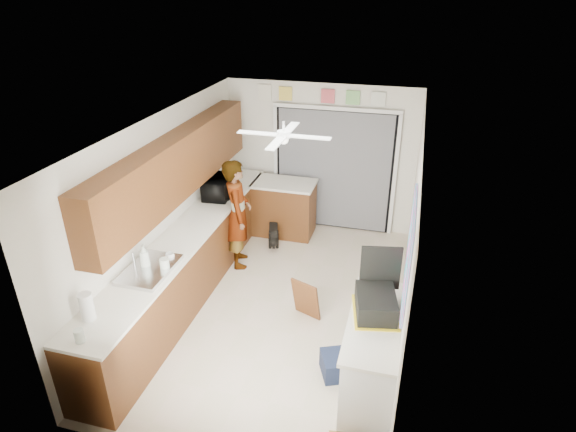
# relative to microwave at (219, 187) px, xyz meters

# --- Properties ---
(floor) EXTENTS (5.00, 5.00, 0.00)m
(floor) POSITION_rel_microwave_xyz_m (1.31, -1.18, -1.10)
(floor) COLOR beige
(floor) RESTS_ON ground
(ceiling) EXTENTS (5.00, 5.00, 0.00)m
(ceiling) POSITION_rel_microwave_xyz_m (1.31, -1.18, 1.40)
(ceiling) COLOR white
(ceiling) RESTS_ON ground
(wall_back) EXTENTS (3.20, 0.00, 3.20)m
(wall_back) POSITION_rel_microwave_xyz_m (1.31, 1.32, 0.15)
(wall_back) COLOR white
(wall_back) RESTS_ON ground
(wall_front) EXTENTS (3.20, 0.00, 3.20)m
(wall_front) POSITION_rel_microwave_xyz_m (1.31, -3.68, 0.15)
(wall_front) COLOR white
(wall_front) RESTS_ON ground
(wall_left) EXTENTS (0.00, 5.00, 5.00)m
(wall_left) POSITION_rel_microwave_xyz_m (-0.29, -1.18, 0.15)
(wall_left) COLOR white
(wall_left) RESTS_ON ground
(wall_right) EXTENTS (0.00, 5.00, 5.00)m
(wall_right) POSITION_rel_microwave_xyz_m (2.91, -1.18, 0.15)
(wall_right) COLOR white
(wall_right) RESTS_ON ground
(left_base_cabinets) EXTENTS (0.60, 4.80, 0.90)m
(left_base_cabinets) POSITION_rel_microwave_xyz_m (0.01, -1.18, -0.65)
(left_base_cabinets) COLOR #5E3216
(left_base_cabinets) RESTS_ON floor
(left_countertop) EXTENTS (0.62, 4.80, 0.04)m
(left_countertop) POSITION_rel_microwave_xyz_m (0.02, -1.18, -0.18)
(left_countertop) COLOR white
(left_countertop) RESTS_ON left_base_cabinets
(upper_cabinets) EXTENTS (0.32, 4.00, 0.80)m
(upper_cabinets) POSITION_rel_microwave_xyz_m (-0.13, -0.98, 0.70)
(upper_cabinets) COLOR #5E3216
(upper_cabinets) RESTS_ON wall_left
(sink_basin) EXTENTS (0.50, 0.76, 0.06)m
(sink_basin) POSITION_rel_microwave_xyz_m (0.02, -2.18, -0.14)
(sink_basin) COLOR silver
(sink_basin) RESTS_ON left_countertop
(faucet) EXTENTS (0.03, 0.03, 0.22)m
(faucet) POSITION_rel_microwave_xyz_m (-0.17, -2.18, -0.05)
(faucet) COLOR silver
(faucet) RESTS_ON left_countertop
(peninsula_base) EXTENTS (1.00, 0.60, 0.90)m
(peninsula_base) POSITION_rel_microwave_xyz_m (0.81, 0.82, -0.65)
(peninsula_base) COLOR #5E3216
(peninsula_base) RESTS_ON floor
(peninsula_top) EXTENTS (1.04, 0.64, 0.04)m
(peninsula_top) POSITION_rel_microwave_xyz_m (0.81, 0.82, -0.18)
(peninsula_top) COLOR white
(peninsula_top) RESTS_ON peninsula_base
(back_opening_recess) EXTENTS (2.00, 0.06, 2.10)m
(back_opening_recess) POSITION_rel_microwave_xyz_m (1.56, 1.29, -0.05)
(back_opening_recess) COLOR black
(back_opening_recess) RESTS_ON wall_back
(curtain_panel) EXTENTS (1.90, 0.03, 2.05)m
(curtain_panel) POSITION_rel_microwave_xyz_m (1.56, 1.25, -0.05)
(curtain_panel) COLOR gray
(curtain_panel) RESTS_ON wall_back
(door_trim_left) EXTENTS (0.06, 0.04, 2.10)m
(door_trim_left) POSITION_rel_microwave_xyz_m (0.54, 1.26, -0.05)
(door_trim_left) COLOR white
(door_trim_left) RESTS_ON wall_back
(door_trim_right) EXTENTS (0.06, 0.04, 2.10)m
(door_trim_right) POSITION_rel_microwave_xyz_m (2.58, 1.26, -0.05)
(door_trim_right) COLOR white
(door_trim_right) RESTS_ON wall_back
(door_trim_head) EXTENTS (2.10, 0.04, 0.06)m
(door_trim_head) POSITION_rel_microwave_xyz_m (1.56, 1.26, 1.02)
(door_trim_head) COLOR white
(door_trim_head) RESTS_ON wall_back
(header_frame_0) EXTENTS (0.22, 0.02, 0.22)m
(header_frame_0) POSITION_rel_microwave_xyz_m (0.71, 1.29, 1.20)
(header_frame_0) COLOR #E8CB4D
(header_frame_0) RESTS_ON wall_back
(header_frame_2) EXTENTS (0.22, 0.02, 0.22)m
(header_frame_2) POSITION_rel_microwave_xyz_m (1.41, 1.29, 1.20)
(header_frame_2) COLOR #D24F5A
(header_frame_2) RESTS_ON wall_back
(header_frame_3) EXTENTS (0.22, 0.02, 0.22)m
(header_frame_3) POSITION_rel_microwave_xyz_m (1.81, 1.29, 1.20)
(header_frame_3) COLOR #7AC06D
(header_frame_3) RESTS_ON wall_back
(header_frame_4) EXTENTS (0.22, 0.02, 0.22)m
(header_frame_4) POSITION_rel_microwave_xyz_m (2.21, 1.29, 1.20)
(header_frame_4) COLOR silver
(header_frame_4) RESTS_ON wall_back
(route66_sign) EXTENTS (0.22, 0.02, 0.26)m
(route66_sign) POSITION_rel_microwave_xyz_m (0.36, 1.29, 1.20)
(route66_sign) COLOR silver
(route66_sign) RESTS_ON wall_back
(right_counter_base) EXTENTS (0.50, 1.40, 0.90)m
(right_counter_base) POSITION_rel_microwave_xyz_m (2.66, -2.38, -0.65)
(right_counter_base) COLOR white
(right_counter_base) RESTS_ON floor
(right_counter_top) EXTENTS (0.54, 1.44, 0.04)m
(right_counter_top) POSITION_rel_microwave_xyz_m (2.65, -2.38, -0.18)
(right_counter_top) COLOR white
(right_counter_top) RESTS_ON right_counter_base
(abstract_painting) EXTENTS (0.03, 1.15, 0.95)m
(abstract_painting) POSITION_rel_microwave_xyz_m (2.89, -2.18, 0.55)
(abstract_painting) COLOR #EC57CD
(abstract_painting) RESTS_ON wall_right
(ceiling_fan) EXTENTS (1.14, 1.14, 0.24)m
(ceiling_fan) POSITION_rel_microwave_xyz_m (1.31, -0.98, 1.22)
(ceiling_fan) COLOR white
(ceiling_fan) RESTS_ON ceiling
(microwave) EXTENTS (0.44, 0.61, 0.32)m
(microwave) POSITION_rel_microwave_xyz_m (0.00, 0.00, 0.00)
(microwave) COLOR black
(microwave) RESTS_ON left_countertop
(soap_bottle) EXTENTS (0.15, 0.15, 0.31)m
(soap_bottle) POSITION_rel_microwave_xyz_m (-0.05, -2.13, -0.00)
(soap_bottle) COLOR silver
(soap_bottle) RESTS_ON left_countertop
(cup) EXTENTS (0.11, 0.11, 0.08)m
(cup) POSITION_rel_microwave_xyz_m (0.13, -1.88, -0.12)
(cup) COLOR white
(cup) RESTS_ON left_countertop
(jar_a) EXTENTS (0.13, 0.13, 0.15)m
(jar_a) POSITION_rel_microwave_xyz_m (0.19, -2.12, -0.08)
(jar_a) COLOR silver
(jar_a) RESTS_ON left_countertop
(jar_b) EXTENTS (0.10, 0.10, 0.14)m
(jar_b) POSITION_rel_microwave_xyz_m (0.01, -3.43, -0.09)
(jar_b) COLOR silver
(jar_b) RESTS_ON left_countertop
(paper_towel_roll) EXTENTS (0.17, 0.17, 0.30)m
(paper_towel_roll) POSITION_rel_microwave_xyz_m (-0.11, -3.12, -0.01)
(paper_towel_roll) COLOR white
(paper_towel_roll) RESTS_ON left_countertop
(suitcase) EXTENTS (0.48, 0.59, 0.22)m
(suitcase) POSITION_rel_microwave_xyz_m (2.63, -2.28, -0.05)
(suitcase) COLOR black
(suitcase) RESTS_ON right_counter_top
(suitcase_rim) EXTENTS (0.55, 0.65, 0.02)m
(suitcase_rim) POSITION_rel_microwave_xyz_m (2.63, -2.28, -0.16)
(suitcase_rim) COLOR yellow
(suitcase_rim) RESTS_ON suitcase
(suitcase_lid) EXTENTS (0.42, 0.11, 0.50)m
(suitcase_lid) POSITION_rel_microwave_xyz_m (2.63, -1.99, 0.20)
(suitcase_lid) COLOR black
(suitcase_lid) RESTS_ON suitcase
(navy_crate) EXTENTS (0.51, 0.48, 0.25)m
(navy_crate) POSITION_rel_microwave_xyz_m (2.31, -2.24, -0.97)
(navy_crate) COLOR #161E37
(navy_crate) RESTS_ON floor
(cabinet_door_panel) EXTENTS (0.41, 0.28, 0.57)m
(cabinet_door_panel) POSITION_rel_microwave_xyz_m (1.71, -1.37, -0.81)
(cabinet_door_panel) COLOR #5E3216
(cabinet_door_panel) RESTS_ON floor
(man) EXTENTS (0.60, 0.72, 1.69)m
(man) POSITION_rel_microwave_xyz_m (0.41, -0.32, -0.25)
(man) COLOR white
(man) RESTS_ON floor
(dog) EXTENTS (0.34, 0.52, 0.38)m
(dog) POSITION_rel_microwave_xyz_m (0.76, 0.36, -0.91)
(dog) COLOR black
(dog) RESTS_ON floor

